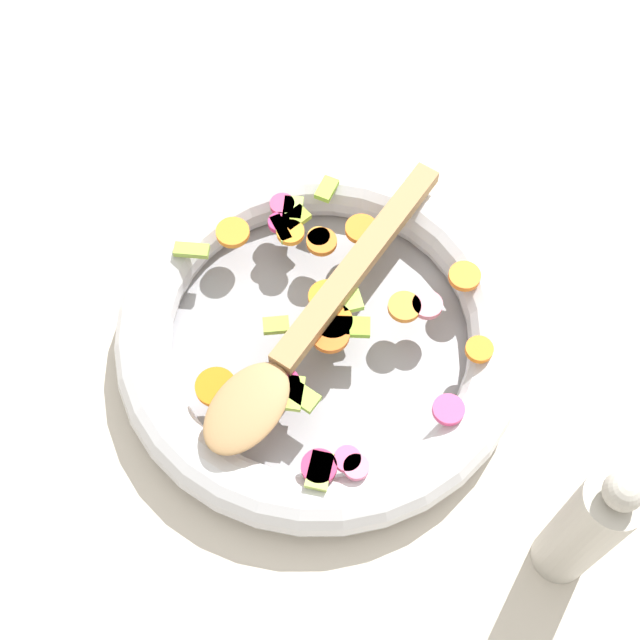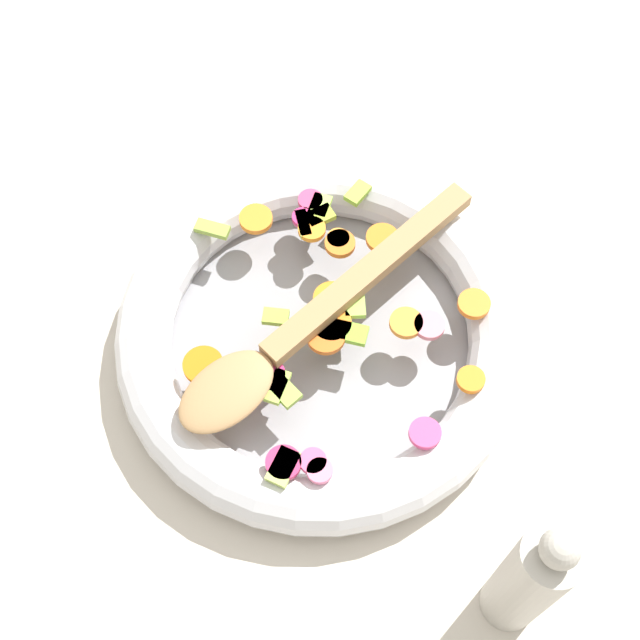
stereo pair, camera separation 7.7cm
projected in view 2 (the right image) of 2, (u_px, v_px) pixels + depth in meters
The scene contains 5 objects.
ground_plane at pixel (320, 346), 0.81m from camera, with size 4.00×4.00×0.00m, color beige.
skillet at pixel (320, 335), 0.79m from camera, with size 0.36×0.36×0.05m.
chopped_vegetables at pixel (329, 314), 0.77m from camera, with size 0.30×0.29×0.01m.
wooden_spoon at pixel (302, 328), 0.75m from camera, with size 0.14×0.33×0.01m.
pepper_mill at pixel (530, 580), 0.63m from camera, with size 0.04×0.04×0.19m.
Camera 2 is at (0.17, -0.32, 0.73)m, focal length 50.00 mm.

